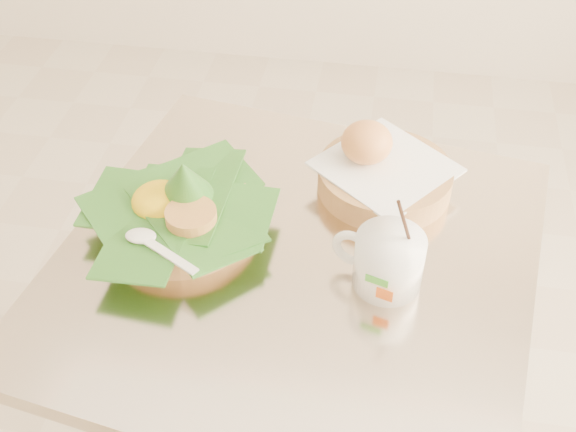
% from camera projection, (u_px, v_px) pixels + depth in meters
% --- Properties ---
extents(cafe_table, '(0.80, 0.80, 0.75)m').
position_uv_depth(cafe_table, '(295.00, 346.00, 1.24)').
color(cafe_table, gray).
rests_on(cafe_table, floor).
extents(rice_basket, '(0.29, 0.29, 0.15)m').
position_uv_depth(rice_basket, '(179.00, 208.00, 1.11)').
color(rice_basket, tan).
rests_on(rice_basket, cafe_table).
extents(bread_basket, '(0.26, 0.26, 0.11)m').
position_uv_depth(bread_basket, '(382.00, 171.00, 1.19)').
color(bread_basket, tan).
rests_on(bread_basket, cafe_table).
extents(coffee_mug, '(0.14, 0.11, 0.17)m').
position_uv_depth(coffee_mug, '(387.00, 260.00, 1.02)').
color(coffee_mug, white).
rests_on(coffee_mug, cafe_table).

